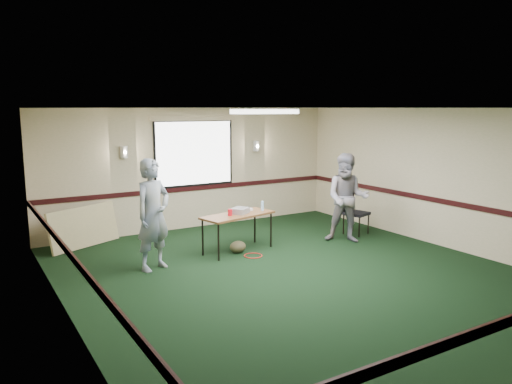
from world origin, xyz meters
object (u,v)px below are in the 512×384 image
conference_chair (353,209)px  person_left (153,215)px  folding_table (238,217)px  projector (240,211)px  person_right (347,198)px

conference_chair → person_left: (-4.53, -0.11, 0.39)m
folding_table → projector: (0.07, 0.03, 0.11)m
folding_table → projector: projector is taller
folding_table → conference_chair: conference_chair is taller
folding_table → conference_chair: bearing=-14.2°
person_left → person_right: person_left is taller
projector → person_right: (2.16, -0.58, 0.13)m
projector → person_right: size_ratio=0.18×
person_left → folding_table: bearing=-15.8°
folding_table → person_right: size_ratio=0.85×
person_right → projector: bearing=-151.5°
folding_table → person_right: 2.31m
projector → person_right: 2.24m
folding_table → person_left: 1.76m
conference_chair → person_left: bearing=164.3°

